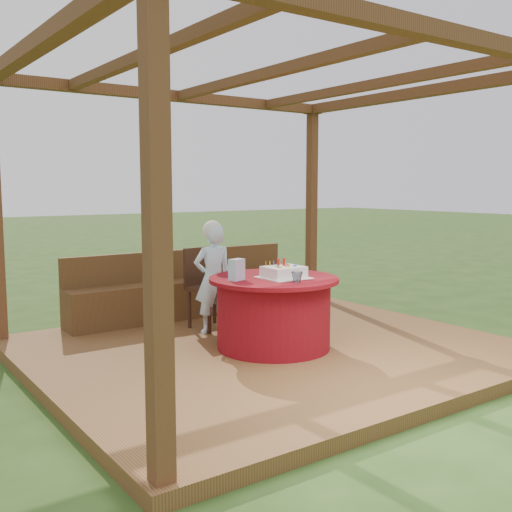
# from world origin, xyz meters

# --- Properties ---
(ground) EXTENTS (60.00, 60.00, 0.00)m
(ground) POSITION_xyz_m (0.00, 0.00, 0.00)
(ground) COLOR #284517
(ground) RESTS_ON ground
(deck) EXTENTS (4.50, 4.00, 0.12)m
(deck) POSITION_xyz_m (0.00, 0.00, 0.06)
(deck) COLOR brown
(deck) RESTS_ON ground
(pergola) EXTENTS (4.50, 4.00, 2.72)m
(pergola) POSITION_xyz_m (0.00, 0.00, 2.41)
(pergola) COLOR brown
(pergola) RESTS_ON deck
(bench) EXTENTS (3.00, 0.42, 0.80)m
(bench) POSITION_xyz_m (0.00, 1.72, 0.38)
(bench) COLOR brown
(bench) RESTS_ON deck
(table) EXTENTS (1.27, 1.27, 0.70)m
(table) POSITION_xyz_m (-0.02, -0.08, 0.48)
(table) COLOR maroon
(table) RESTS_ON deck
(chair) EXTENTS (0.50, 0.50, 0.90)m
(chair) POSITION_xyz_m (-0.10, 1.06, 0.63)
(chair) COLOR #381E12
(chair) RESTS_ON deck
(elderly_woman) EXTENTS (0.47, 0.35, 1.22)m
(elderly_woman) POSITION_xyz_m (-0.18, 0.80, 0.74)
(elderly_woman) COLOR #A9DEFB
(elderly_woman) RESTS_ON deck
(birthday_cake) EXTENTS (0.43, 0.43, 0.19)m
(birthday_cake) POSITION_xyz_m (0.04, -0.16, 0.88)
(birthday_cake) COLOR white
(birthday_cake) RESTS_ON table
(gift_bag) EXTENTS (0.16, 0.13, 0.20)m
(gift_bag) POSITION_xyz_m (-0.42, -0.02, 0.92)
(gift_bag) COLOR #DE90C5
(gift_bag) RESTS_ON table
(drinking_glass) EXTENTS (0.14, 0.14, 0.10)m
(drinking_glass) POSITION_xyz_m (-0.02, -0.44, 0.87)
(drinking_glass) COLOR silver
(drinking_glass) RESTS_ON table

